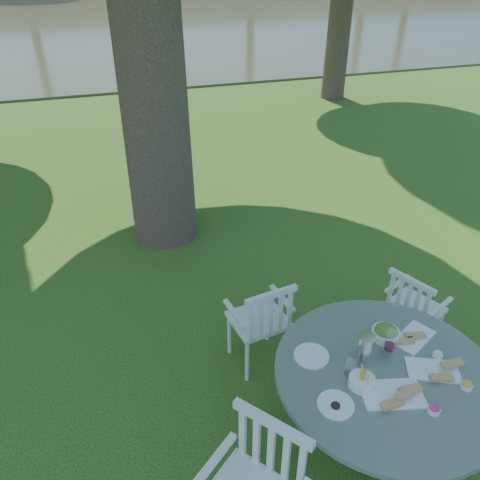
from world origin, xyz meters
name	(u,v)px	position (x,y,z in m)	size (l,w,h in m)	color
ground	(246,322)	(0.00, 0.00, 0.00)	(140.00, 140.00, 0.00)	#1E3F0D
table	(384,385)	(0.49, -1.55, 0.63)	(1.51, 1.51, 0.76)	black
chair_ne	(411,307)	(1.27, -0.77, 0.50)	(0.54, 0.55, 0.85)	silver
chair_nw	(264,320)	(-0.04, -0.58, 0.53)	(0.51, 0.49, 0.90)	silver
tableware	(378,359)	(0.46, -1.47, 0.81)	(1.12, 0.81, 0.24)	white
river	(103,21)	(0.00, 23.00, 0.00)	(100.00, 28.00, 0.12)	#3C3E24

